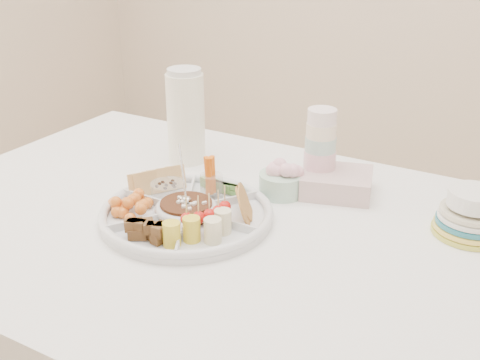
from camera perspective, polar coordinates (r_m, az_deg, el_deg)
The scene contains 14 objects.
dining_table at distance 1.55m, azimuth -1.51°, elevation -16.48°, with size 1.52×1.02×0.76m, color white.
party_tray at distance 1.34m, azimuth -5.10°, elevation -3.00°, with size 0.38×0.38×0.04m, color white.
bean_dip at distance 1.34m, azimuth -5.11°, elevation -2.71°, with size 0.12×0.12×0.04m, color black.
tortillas at distance 1.32m, azimuth 0.46°, elevation -2.26°, with size 0.10×0.10×0.06m, color #C37D3B, non-canonical shape.
carrot_cucumber at distance 1.42m, azimuth -2.05°, elevation 0.52°, with size 0.11×0.11×0.10m, color orange, non-canonical shape.
pita_raisins at distance 1.44m, azimuth -7.20°, elevation -0.15°, with size 0.12×0.12×0.06m, color tan, non-canonical shape.
cherries at distance 1.36m, azimuth -10.58°, elevation -2.37°, with size 0.12×0.12×0.05m, color orange, non-canonical shape.
granola_chunks at distance 1.25m, azimuth -8.68°, elevation -4.74°, with size 0.10×0.10×0.04m, color brown, non-canonical shape.
banana_tomato at distance 1.22m, azimuth -2.72°, elevation -3.93°, with size 0.12×0.12×0.10m, color #FBF664, non-canonical shape.
cup_stack at distance 1.48m, azimuth 7.63°, elevation 3.12°, with size 0.08×0.08×0.22m, color white.
thermos at distance 1.63m, azimuth -5.18°, elevation 6.15°, with size 0.10×0.10×0.26m, color white.
flower_bowl at distance 1.46m, azimuth 3.96°, elevation 0.10°, with size 0.11×0.11×0.08m, color #A6CABC.
napkin_stack at distance 1.48m, azimuth 9.17°, elevation -0.26°, with size 0.17×0.14×0.06m, color beige.
plate_stack at distance 1.36m, azimuth 21.18°, elevation -2.87°, with size 0.16×0.16×0.10m, color gold.
Camera 1 is at (0.62, -1.00, 1.39)m, focal length 45.00 mm.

